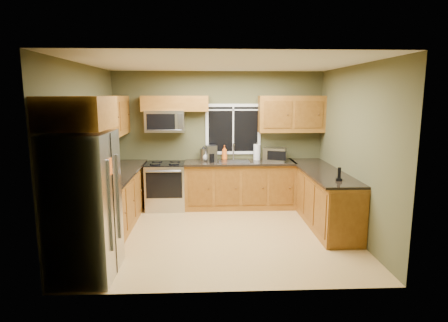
{
  "coord_description": "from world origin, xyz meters",
  "views": [
    {
      "loc": [
        -0.22,
        -5.78,
        2.23
      ],
      "look_at": [
        0.05,
        0.35,
        1.15
      ],
      "focal_mm": 30.0,
      "sensor_mm": 36.0,
      "label": 1
    }
  ],
  "objects": [
    {
      "name": "upper_cabinet_over_fridge",
      "position": [
        -1.74,
        -1.3,
        2.03
      ],
      "size": [
        0.72,
        0.9,
        0.38
      ],
      "primitive_type": "cube",
      "color": "brown",
      "rests_on": "left_wall"
    },
    {
      "name": "base_cabinets_back",
      "position": [
        0.42,
        1.5,
        0.45
      ],
      "size": [
        2.17,
        0.6,
        0.9
      ],
      "primitive_type": "cube",
      "color": "brown",
      "rests_on": "ground"
    },
    {
      "name": "toaster_oven",
      "position": [
        1.11,
        1.49,
        1.07
      ],
      "size": [
        0.52,
        0.47,
        0.27
      ],
      "color": "#B7B7BC",
      "rests_on": "countertop_back"
    },
    {
      "name": "countertop_back",
      "position": [
        0.42,
        1.48,
        0.92
      ],
      "size": [
        2.17,
        0.65,
        0.04
      ],
      "primitive_type": "cube",
      "color": "black",
      "rests_on": "base_cabinets_back"
    },
    {
      "name": "upper_cabinets_back_left",
      "position": [
        -0.85,
        1.64,
        2.07
      ],
      "size": [
        1.3,
        0.33,
        0.3
      ],
      "primitive_type": "cube",
      "color": "brown",
      "rests_on": "back_wall"
    },
    {
      "name": "countertop_peninsula",
      "position": [
        1.78,
        0.55,
        0.92
      ],
      "size": [
        0.65,
        2.5,
        0.04
      ],
      "primitive_type": "cube",
      "color": "black",
      "rests_on": "base_cabinets_peninsula"
    },
    {
      "name": "left_wall",
      "position": [
        -2.1,
        0.0,
        1.35
      ],
      "size": [
        0.0,
        3.6,
        3.6
      ],
      "primitive_type": "plane",
      "rotation": [
        1.57,
        0.0,
        1.57
      ],
      "color": "#4C4B2C",
      "rests_on": "ground"
    },
    {
      "name": "base_cabinets_left",
      "position": [
        -1.8,
        0.48,
        0.45
      ],
      "size": [
        0.6,
        2.65,
        0.9
      ],
      "primitive_type": "cube",
      "color": "brown",
      "rests_on": "ground"
    },
    {
      "name": "microwave",
      "position": [
        -1.05,
        1.61,
        1.73
      ],
      "size": [
        0.76,
        0.41,
        0.42
      ],
      "color": "#B7B7BC",
      "rests_on": "back_wall"
    },
    {
      "name": "right_wall",
      "position": [
        2.1,
        0.0,
        1.35
      ],
      "size": [
        0.0,
        3.6,
        3.6
      ],
      "primitive_type": "plane",
      "rotation": [
        1.57,
        0.0,
        -1.57
      ],
      "color": "#4C4B2C",
      "rests_on": "ground"
    },
    {
      "name": "kettle",
      "position": [
        -0.3,
        1.65,
        1.07
      ],
      "size": [
        0.2,
        0.2,
        0.29
      ],
      "color": "#B7B7BC",
      "rests_on": "countertop_back"
    },
    {
      "name": "soap_bottle_c",
      "position": [
        -0.25,
        1.58,
        1.03
      ],
      "size": [
        0.16,
        0.16,
        0.18
      ],
      "primitive_type": "imported",
      "rotation": [
        0.0,
        0.0,
        -0.13
      ],
      "color": "white",
      "rests_on": "countertop_back"
    },
    {
      "name": "window",
      "position": [
        0.3,
        1.78,
        1.55
      ],
      "size": [
        1.12,
        0.03,
        1.02
      ],
      "color": "white",
      "rests_on": "back_wall"
    },
    {
      "name": "soap_bottle_a",
      "position": [
        0.12,
        1.7,
        1.09
      ],
      "size": [
        0.12,
        0.12,
        0.29
      ],
      "primitive_type": "imported",
      "rotation": [
        0.0,
        0.0,
        -0.11
      ],
      "color": "orange",
      "rests_on": "countertop_back"
    },
    {
      "name": "back_wall",
      "position": [
        0.0,
        1.8,
        1.35
      ],
      "size": [
        4.2,
        0.0,
        4.2
      ],
      "primitive_type": "plane",
      "rotation": [
        1.57,
        0.0,
        0.0
      ],
      "color": "#4C4B2C",
      "rests_on": "ground"
    },
    {
      "name": "ceiling",
      "position": [
        0.0,
        0.0,
        2.7
      ],
      "size": [
        4.2,
        4.2,
        0.0
      ],
      "primitive_type": "plane",
      "rotation": [
        3.14,
        0.0,
        0.0
      ],
      "color": "white",
      "rests_on": "back_wall"
    },
    {
      "name": "coffee_maker",
      "position": [
        -0.15,
        1.49,
        1.09
      ],
      "size": [
        0.23,
        0.28,
        0.32
      ],
      "color": "slate",
      "rests_on": "countertop_back"
    },
    {
      "name": "range",
      "position": [
        -1.05,
        1.47,
        0.47
      ],
      "size": [
        0.76,
        0.69,
        0.94
      ],
      "color": "#B7B7BC",
      "rests_on": "ground"
    },
    {
      "name": "refrigerator",
      "position": [
        -1.74,
        -1.3,
        0.9
      ],
      "size": [
        0.74,
        0.9,
        1.8
      ],
      "color": "#B7B7BC",
      "rests_on": "ground"
    },
    {
      "name": "upper_cabinets_back_right",
      "position": [
        1.45,
        1.64,
        1.86
      ],
      "size": [
        1.3,
        0.33,
        0.72
      ],
      "primitive_type": "cube",
      "color": "brown",
      "rests_on": "back_wall"
    },
    {
      "name": "floor",
      "position": [
        0.0,
        0.0,
        0.0
      ],
      "size": [
        4.2,
        4.2,
        0.0
      ],
      "primitive_type": "plane",
      "color": "tan",
      "rests_on": "ground"
    },
    {
      "name": "front_wall",
      "position": [
        0.0,
        -1.8,
        1.35
      ],
      "size": [
        4.2,
        0.0,
        4.2
      ],
      "primitive_type": "plane",
      "rotation": [
        -1.57,
        0.0,
        0.0
      ],
      "color": "#4C4B2C",
      "rests_on": "ground"
    },
    {
      "name": "paper_towel_roll",
      "position": [
        0.77,
        1.66,
        1.1
      ],
      "size": [
        0.17,
        0.17,
        0.35
      ],
      "color": "white",
      "rests_on": "countertop_back"
    },
    {
      "name": "sink",
      "position": [
        0.3,
        1.49,
        0.95
      ],
      "size": [
        0.6,
        0.42,
        0.36
      ],
      "color": "slate",
      "rests_on": "countertop_back"
    },
    {
      "name": "cordless_phone",
      "position": [
        1.79,
        -0.27,
        1.0
      ],
      "size": [
        0.12,
        0.12,
        0.21
      ],
      "color": "black",
      "rests_on": "countertop_peninsula"
    },
    {
      "name": "countertop_left",
      "position": [
        -1.78,
        0.48,
        0.92
      ],
      "size": [
        0.65,
        2.65,
        0.04
      ],
      "primitive_type": "cube",
      "color": "black",
      "rests_on": "base_cabinets_left"
    },
    {
      "name": "upper_cabinets_left",
      "position": [
        -1.94,
        0.48,
        1.86
      ],
      "size": [
        0.33,
        2.65,
        0.72
      ],
      "primitive_type": "cube",
      "color": "brown",
      "rests_on": "left_wall"
    },
    {
      "name": "base_cabinets_peninsula",
      "position": [
        1.8,
        0.54,
        0.45
      ],
      "size": [
        0.6,
        2.52,
        0.9
      ],
      "color": "brown",
      "rests_on": "ground"
    }
  ]
}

